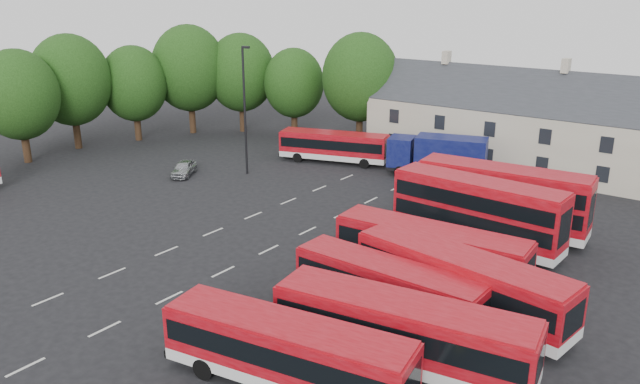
{
  "coord_description": "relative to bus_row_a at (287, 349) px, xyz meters",
  "views": [
    {
      "loc": [
        29.29,
        -25.02,
        15.73
      ],
      "look_at": [
        4.61,
        7.93,
        2.2
      ],
      "focal_mm": 35.0,
      "sensor_mm": 36.0,
      "label": 1
    }
  ],
  "objects": [
    {
      "name": "ground",
      "position": [
        -15.03,
        8.24,
        -1.81
      ],
      "size": [
        140.0,
        140.0,
        0.0
      ],
      "primitive_type": "plane",
      "color": "black",
      "rests_on": "ground"
    },
    {
      "name": "lane_markings",
      "position": [
        -12.53,
        10.24,
        -1.81
      ],
      "size": [
        5.15,
        33.8,
        0.01
      ],
      "color": "beige",
      "rests_on": "ground"
    },
    {
      "name": "treeline",
      "position": [
        -35.77,
        27.6,
        4.87
      ],
      "size": [
        29.92,
        32.59,
        12.01
      ],
      "color": "black",
      "rests_on": "ground"
    },
    {
      "name": "terrace_houses",
      "position": [
        -1.03,
        38.24,
        2.05
      ],
      "size": [
        35.7,
        7.13,
        10.06
      ],
      "color": "beige",
      "rests_on": "ground"
    },
    {
      "name": "bus_row_a",
      "position": [
        0.0,
        0.0,
        0.0
      ],
      "size": [
        10.94,
        4.2,
        3.02
      ],
      "rotation": [
        0.0,
        0.0,
        0.17
      ],
      "color": "silver",
      "rests_on": "ground"
    },
    {
      "name": "bus_row_b",
      "position": [
        3.04,
        4.05,
        0.11
      ],
      "size": [
        11.58,
        4.3,
        3.2
      ],
      "rotation": [
        0.0,
        0.0,
        0.16
      ],
      "color": "silver",
      "rests_on": "ground"
    },
    {
      "name": "bus_row_c",
      "position": [
        0.22,
        7.6,
        -0.11
      ],
      "size": [
        10.07,
        2.52,
        2.83
      ],
      "rotation": [
        0.0,
        0.0,
        -0.02
      ],
      "color": "silver",
      "rests_on": "ground"
    },
    {
      "name": "bus_row_d",
      "position": [
        3.05,
        9.92,
        0.13
      ],
      "size": [
        11.71,
        4.22,
        3.24
      ],
      "rotation": [
        0.0,
        0.0,
        -0.14
      ],
      "color": "silver",
      "rests_on": "ground"
    },
    {
      "name": "bus_row_e",
      "position": [
        -0.05,
        12.67,
        0.05
      ],
      "size": [
        11.09,
        3.23,
        3.1
      ],
      "rotation": [
        0.0,
        0.0,
        0.07
      ],
      "color": "silver",
      "rests_on": "ground"
    },
    {
      "name": "bus_dd_south",
      "position": [
        0.14,
        18.53,
        0.71
      ],
      "size": [
        10.93,
        2.95,
        4.44
      ],
      "rotation": [
        0.0,
        0.0,
        -0.04
      ],
      "color": "silver",
      "rests_on": "ground"
    },
    {
      "name": "bus_dd_north",
      "position": [
        0.47,
        21.78,
        0.78
      ],
      "size": [
        11.3,
        3.53,
        4.56
      ],
      "rotation": [
        0.0,
        0.0,
        0.09
      ],
      "color": "silver",
      "rests_on": "ground"
    },
    {
      "name": "bus_north",
      "position": [
        -18.77,
        29.48,
        -0.09
      ],
      "size": [
        10.39,
        5.35,
        2.88
      ],
      "rotation": [
        0.0,
        0.0,
        0.32
      ],
      "color": "silver",
      "rests_on": "ground"
    },
    {
      "name": "box_truck",
      "position": [
        -8.77,
        31.0,
        0.22
      ],
      "size": [
        8.69,
        4.93,
        3.63
      ],
      "rotation": [
        0.0,
        0.0,
        0.3
      ],
      "color": "black",
      "rests_on": "ground"
    },
    {
      "name": "silver_car",
      "position": [
        -26.85,
        18.14,
        -1.17
      ],
      "size": [
        3.26,
        4.03,
        1.29
      ],
      "primitive_type": "imported",
      "rotation": [
        0.0,
        0.0,
        0.54
      ],
      "color": "#A0A3A7",
      "rests_on": "ground"
    },
    {
      "name": "lamppost",
      "position": [
        -22.74,
        21.84,
        4.11
      ],
      "size": [
        0.77,
        0.38,
        11.11
      ],
      "rotation": [
        0.0,
        0.0,
        0.16
      ],
      "color": "black",
      "rests_on": "ground"
    }
  ]
}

